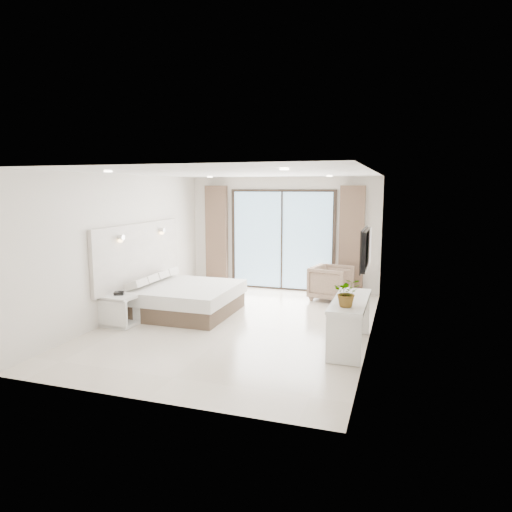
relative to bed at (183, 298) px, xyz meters
The scene contains 8 objects.
ground 1.41m from the bed, 17.68° to the right, with size 6.20×6.20×0.00m, color beige.
room_shell 1.74m from the bed, 18.01° to the left, with size 4.62×6.22×2.72m.
bed is the anchor object (origin of this frame).
nightstand 1.30m from the bed, 122.86° to the right, with size 0.63×0.53×0.55m.
phone 1.31m from the bed, 123.69° to the right, with size 0.17×0.13×0.06m, color black.
console_desk 3.51m from the bed, 16.42° to the right, with size 0.51×1.63×0.77m.
plant 3.71m from the bed, 23.39° to the right, with size 0.38×0.42×0.33m, color #33662D.
armchair 3.28m from the bed, 37.13° to the left, with size 0.81×0.76×0.83m, color #8F755E.
Camera 1 is at (2.76, -7.45, 2.45)m, focal length 32.00 mm.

